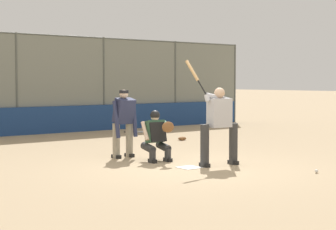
{
  "coord_description": "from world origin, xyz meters",
  "views": [
    {
      "loc": [
        7.46,
        8.93,
        1.81
      ],
      "look_at": [
        -0.21,
        -1.0,
        1.05
      ],
      "focal_mm": 60.0,
      "sensor_mm": 36.0,
      "label": 1
    }
  ],
  "objects_px": {
    "catcher_behind_plate": "(157,135)",
    "umpire_home": "(124,121)",
    "spare_bat_near_backstop": "(140,132)",
    "fielding_glove_on_dirt": "(182,139)",
    "baseball_loose": "(316,171)",
    "batter_at_plate": "(219,123)"
  },
  "relations": [
    {
      "from": "catcher_behind_plate",
      "to": "umpire_home",
      "type": "relative_size",
      "value": 0.72
    },
    {
      "from": "umpire_home",
      "to": "spare_bat_near_backstop",
      "type": "xyz_separation_m",
      "value": [
        -3.93,
        -5.01,
        -0.83
      ]
    },
    {
      "from": "fielding_glove_on_dirt",
      "to": "baseball_loose",
      "type": "height_order",
      "value": "fielding_glove_on_dirt"
    },
    {
      "from": "spare_bat_near_backstop",
      "to": "baseball_loose",
      "type": "distance_m",
      "value": 9.46
    },
    {
      "from": "spare_bat_near_backstop",
      "to": "catcher_behind_plate",
      "type": "bearing_deg",
      "value": -83.27
    },
    {
      "from": "catcher_behind_plate",
      "to": "fielding_glove_on_dirt",
      "type": "xyz_separation_m",
      "value": [
        -3.3,
        -3.15,
        -0.54
      ]
    },
    {
      "from": "catcher_behind_plate",
      "to": "fielding_glove_on_dirt",
      "type": "distance_m",
      "value": 4.6
    },
    {
      "from": "baseball_loose",
      "to": "fielding_glove_on_dirt",
      "type": "bearing_deg",
      "value": -105.7
    },
    {
      "from": "batter_at_plate",
      "to": "spare_bat_near_backstop",
      "type": "bearing_deg",
      "value": -104.72
    },
    {
      "from": "spare_bat_near_backstop",
      "to": "fielding_glove_on_dirt",
      "type": "relative_size",
      "value": 2.4
    },
    {
      "from": "batter_at_plate",
      "to": "umpire_home",
      "type": "distance_m",
      "value": 2.46
    },
    {
      "from": "spare_bat_near_backstop",
      "to": "batter_at_plate",
      "type": "bearing_deg",
      "value": -74.05
    },
    {
      "from": "catcher_behind_plate",
      "to": "baseball_loose",
      "type": "distance_m",
      "value": 3.62
    },
    {
      "from": "batter_at_plate",
      "to": "fielding_glove_on_dirt",
      "type": "height_order",
      "value": "batter_at_plate"
    },
    {
      "from": "batter_at_plate",
      "to": "spare_bat_near_backstop",
      "type": "xyz_separation_m",
      "value": [
        -3.0,
        -7.29,
        -0.88
      ]
    },
    {
      "from": "fielding_glove_on_dirt",
      "to": "spare_bat_near_backstop",
      "type": "bearing_deg",
      "value": -97.39
    },
    {
      "from": "catcher_behind_plate",
      "to": "fielding_glove_on_dirt",
      "type": "bearing_deg",
      "value": -129.19
    },
    {
      "from": "umpire_home",
      "to": "catcher_behind_plate",
      "type": "bearing_deg",
      "value": 104.15
    },
    {
      "from": "batter_at_plate",
      "to": "baseball_loose",
      "type": "distance_m",
      "value": 2.27
    },
    {
      "from": "catcher_behind_plate",
      "to": "batter_at_plate",
      "type": "bearing_deg",
      "value": 123.95
    },
    {
      "from": "catcher_behind_plate",
      "to": "umpire_home",
      "type": "xyz_separation_m",
      "value": [
        0.26,
        -0.95,
        0.26
      ]
    },
    {
      "from": "batter_at_plate",
      "to": "catcher_behind_plate",
      "type": "relative_size",
      "value": 1.97
    }
  ]
}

